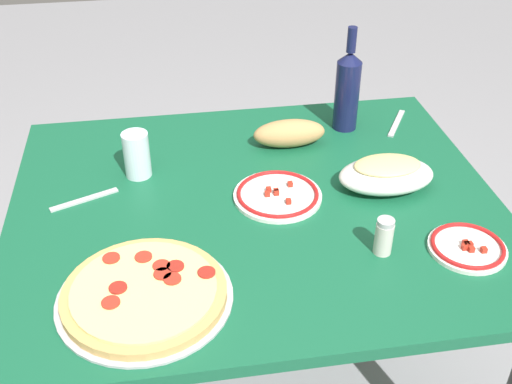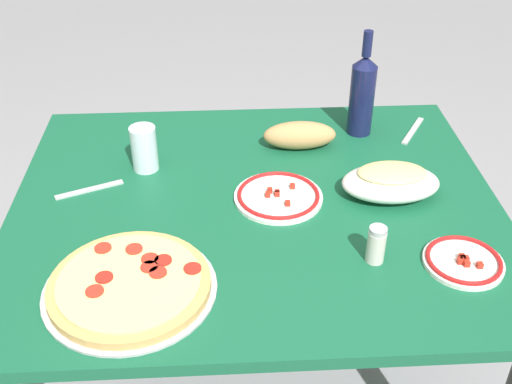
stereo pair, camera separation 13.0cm
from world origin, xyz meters
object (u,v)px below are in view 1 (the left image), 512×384
Objects in this scene: dining_table at (256,240)px; water_glass at (137,155)px; side_plate_near at (467,247)px; side_plate_far at (278,195)px; bread_loaf at (289,133)px; baked_pasta_dish at (386,173)px; wine_bottle at (347,89)px; pepperoni_pizza at (145,294)px; spice_shaker at (384,236)px.

water_glass is at bearing -31.24° from dining_table.
water_glass is 0.71× the size of side_plate_near.
side_plate_far is 0.26m from bread_loaf.
baked_pasta_dish is 0.80× the size of wine_bottle.
spice_shaker is (-0.51, -0.07, 0.03)m from pepperoni_pizza.
bread_loaf is (-0.41, -0.09, -0.02)m from water_glass.
side_plate_near is 0.59m from bread_loaf.
spice_shaker is at bearing 128.06° from side_plate_far.
water_glass is at bearing -25.45° from side_plate_far.
side_plate_near is (-0.10, 0.27, -0.03)m from baked_pasta_dish.
water_glass is at bearing -37.34° from spice_shaker.
dining_table is 3.93× the size of wine_bottle.
wine_bottle is at bearing -164.59° from water_glass.
bread_loaf reaches higher than pepperoni_pizza.
spice_shaker is (0.07, 0.56, -0.08)m from wine_bottle.
baked_pasta_dish is 1.40× the size of side_plate_near.
baked_pasta_dish is 0.26m from spice_shaker.
pepperoni_pizza is at bearing 47.27° from dining_table.
water_glass reaches higher than bread_loaf.
dining_table is 5.93× the size of bread_loaf.
pepperoni_pizza is 0.47m from water_glass.
side_plate_far is 0.31m from spice_shaker.
spice_shaker reaches higher than side_plate_near.
bread_loaf is at bearing -51.11° from baked_pasta_dish.
dining_table is at bearing 46.66° from wine_bottle.
dining_table is at bearing 62.36° from bread_loaf.
spice_shaker is (-0.52, 0.40, -0.02)m from water_glass.
bread_loaf reaches higher than side_plate_near.
baked_pasta_dish is 0.28m from side_plate_near.
wine_bottle is at bearing -97.38° from spice_shaker.
water_glass reaches higher than dining_table.
pepperoni_pizza is 1.47× the size of baked_pasta_dish.
baked_pasta_dish reaches higher than dining_table.
baked_pasta_dish reaches higher than pepperoni_pizza.
side_plate_near is (-0.71, 0.42, -0.05)m from water_glass.
bread_loaf is at bearing -107.77° from side_plate_far.
bread_loaf is (-0.08, -0.25, 0.03)m from side_plate_far.
bread_loaf is (-0.13, -0.26, 0.16)m from dining_table.
water_glass is (0.59, 0.16, -0.06)m from wine_bottle.
pepperoni_pizza reaches higher than dining_table.
wine_bottle reaches higher than spice_shaker.
wine_bottle is at bearing -79.03° from side_plate_near.
wine_bottle reaches higher than water_glass.
dining_table is 5.44× the size of side_plate_far.
side_plate_near is 1.96× the size of spice_shaker.
spice_shaker is at bearing -7.34° from side_plate_near.
spice_shaker is (0.09, 0.24, 0.00)m from baked_pasta_dish.
wine_bottle is (-0.59, -0.63, 0.11)m from pepperoni_pizza.
water_glass is 0.66m from spice_shaker.
side_plate_near is 0.19m from spice_shaker.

